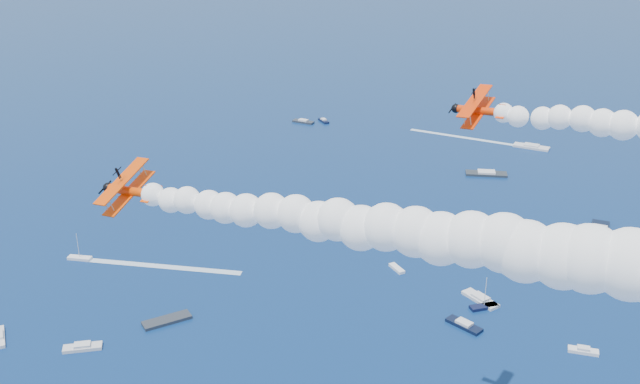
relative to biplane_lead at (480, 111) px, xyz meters
The scene contains 5 objects.
biplane_lead is the anchor object (origin of this frame).
biplane_trail 47.02m from the biplane_lead, 127.18° to the right, with size 7.52×8.44×5.08m, color #FF4805, non-canonical shape.
smoke_trail_trail 36.64m from the biplane_lead, 88.96° to the right, with size 58.23×7.59×10.64m, color white, non-canonical shape.
spectator_boats 89.44m from the biplane_lead, 97.06° to the left, with size 213.65×172.94×0.70m.
boat_wakes 76.22m from the biplane_lead, 102.37° to the left, with size 202.02×200.83×0.04m.
Camera 1 is at (32.56, -53.12, 87.01)m, focal length 41.71 mm.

